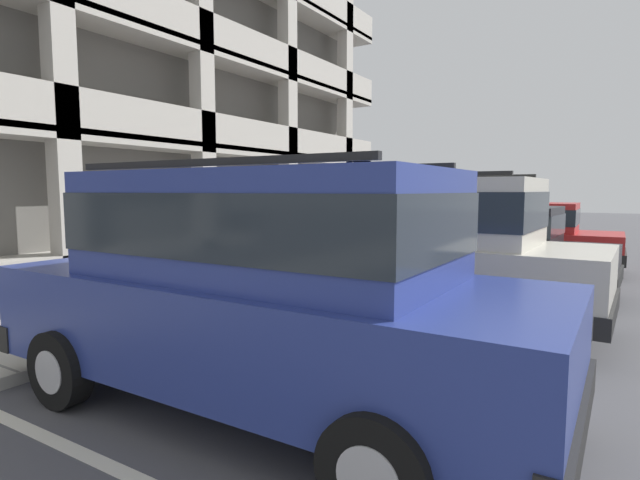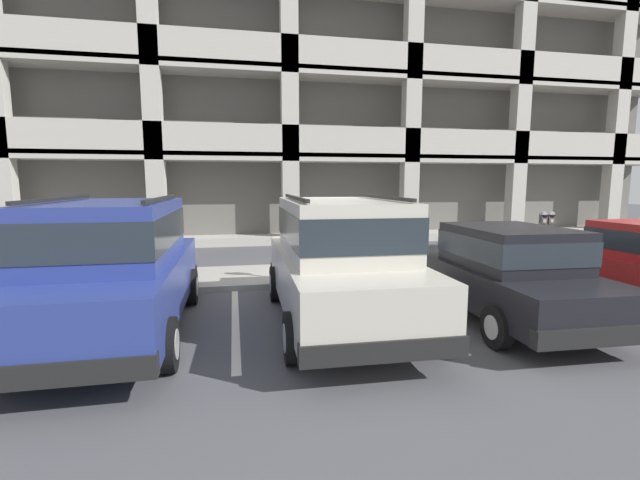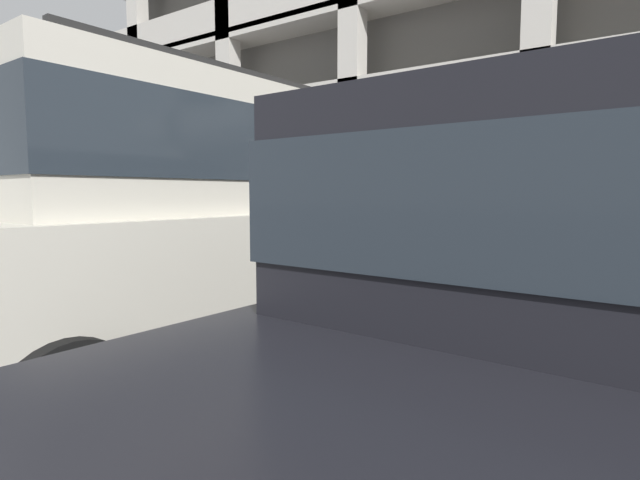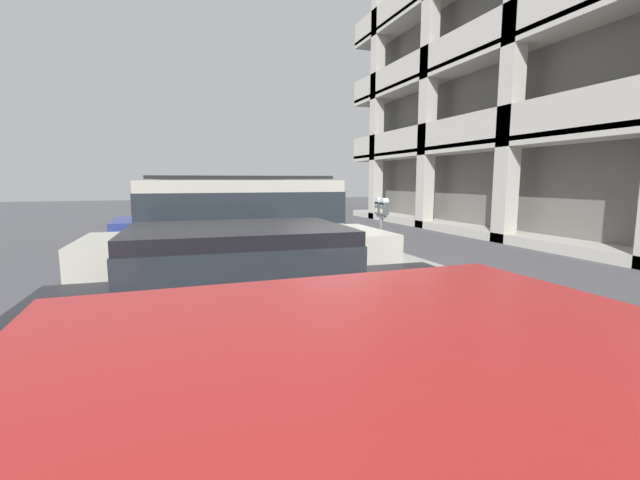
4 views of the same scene
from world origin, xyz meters
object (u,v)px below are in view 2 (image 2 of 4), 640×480
red_sedan (115,263)px  parking_meter_near (306,228)px  silver_suv (339,256)px  parking_meter_far (546,226)px  fire_hydrant (459,257)px  parking_garage (274,33)px  dark_hatchback (502,269)px

red_sedan → parking_meter_near: bearing=36.9°
silver_suv → parking_meter_near: (-0.09, 2.51, 0.18)m
parking_meter_far → silver_suv: bearing=-156.3°
parking_meter_near → fire_hydrant: size_ratio=2.20×
red_sedan → fire_hydrant: (7.00, 2.71, -0.62)m
red_sedan → parking_garage: parking_garage is taller
silver_suv → red_sedan: same height
parking_meter_far → parking_garage: bearing=115.0°
dark_hatchback → parking_meter_far: (3.11, 2.82, 0.36)m
dark_hatchback → parking_meter_far: bearing=44.3°
silver_suv → red_sedan: bearing=179.8°
dark_hatchback → parking_meter_near: 3.97m
parking_meter_far → parking_garage: (-5.41, 11.60, 7.85)m
silver_suv → fire_hydrant: bearing=38.7°
parking_meter_far → fire_hydrant: bearing=173.4°
silver_suv → parking_meter_near: size_ratio=3.13×
dark_hatchback → parking_meter_near: bearing=137.5°
parking_garage → fire_hydrant: parking_garage is taller
dark_hatchback → parking_meter_far: parking_meter_far is taller
silver_suv → fire_hydrant: (3.69, 2.81, -0.62)m
dark_hatchback → parking_meter_far: 4.21m
red_sedan → fire_hydrant: red_sedan is taller
silver_suv → parking_meter_near: bearing=93.5°
parking_meter_near → fire_hydrant: parking_meter_near is taller
dark_hatchback → parking_meter_near: size_ratio=2.95×
fire_hydrant → parking_meter_far: bearing=-6.6°
parking_meter_far → dark_hatchback: bearing=-137.8°
parking_meter_far → parking_garage: parking_garage is taller
silver_suv → dark_hatchback: 2.74m
red_sedan → parking_garage: bearing=75.2°
red_sedan → dark_hatchback: size_ratio=1.05×
silver_suv → dark_hatchback: (2.71, -0.26, -0.27)m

